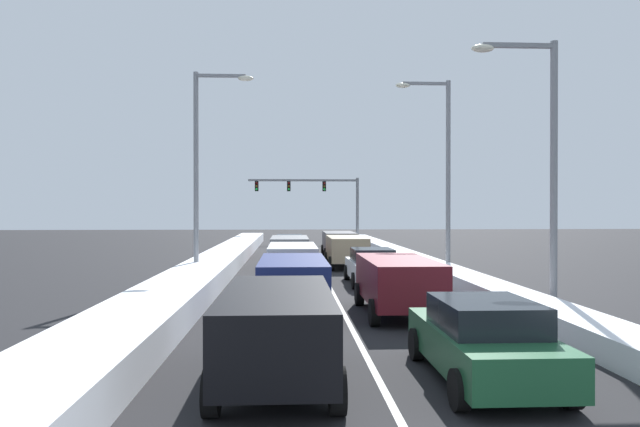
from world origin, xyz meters
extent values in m
plane|color=black|center=(0.00, 20.69, 0.00)|extent=(134.50, 134.50, 0.00)
cube|color=silver|center=(0.00, 25.87, 0.00)|extent=(0.14, 56.90, 0.01)
cube|color=white|center=(5.30, 25.87, 0.31)|extent=(1.40, 56.90, 0.62)
cube|color=white|center=(-5.30, 25.87, 0.41)|extent=(2.13, 56.90, 0.81)
cube|color=#1E5633|center=(1.89, 6.12, 0.63)|extent=(1.82, 4.50, 0.70)
cube|color=black|center=(1.89, 5.97, 1.23)|extent=(1.64, 2.20, 0.55)
cube|color=red|center=(1.20, 3.92, 0.75)|extent=(0.24, 0.08, 0.14)
cube|color=red|center=(2.59, 3.92, 0.75)|extent=(0.24, 0.08, 0.14)
cylinder|color=black|center=(1.00, 7.67, 0.33)|extent=(0.22, 0.66, 0.66)
cylinder|color=black|center=(2.78, 7.67, 0.33)|extent=(0.22, 0.66, 0.66)
cylinder|color=black|center=(1.00, 4.57, 0.33)|extent=(0.22, 0.66, 0.66)
cylinder|color=black|center=(2.78, 4.57, 0.33)|extent=(0.22, 0.66, 0.66)
cube|color=maroon|center=(1.60, 12.94, 1.04)|extent=(1.95, 4.90, 1.25)
cube|color=black|center=(1.60, 10.53, 1.32)|extent=(1.56, 0.06, 0.55)
cube|color=red|center=(0.82, 10.54, 0.94)|extent=(0.20, 0.08, 0.28)
cube|color=red|center=(2.38, 10.54, 0.94)|extent=(0.20, 0.08, 0.28)
cylinder|color=black|center=(0.64, 14.64, 0.37)|extent=(0.25, 0.74, 0.74)
cylinder|color=black|center=(2.55, 14.64, 0.37)|extent=(0.25, 0.74, 0.74)
cylinder|color=black|center=(0.64, 11.24, 0.37)|extent=(0.25, 0.74, 0.74)
cylinder|color=black|center=(2.55, 11.24, 0.37)|extent=(0.25, 0.74, 0.74)
cube|color=silver|center=(1.82, 20.13, 0.63)|extent=(1.82, 4.50, 0.70)
cube|color=black|center=(1.82, 19.98, 1.23)|extent=(1.64, 2.20, 0.55)
cube|color=red|center=(1.13, 17.93, 0.75)|extent=(0.24, 0.08, 0.14)
cube|color=red|center=(2.51, 17.93, 0.75)|extent=(0.24, 0.08, 0.14)
cylinder|color=black|center=(0.93, 21.68, 0.33)|extent=(0.22, 0.66, 0.66)
cylinder|color=black|center=(2.71, 21.68, 0.33)|extent=(0.22, 0.66, 0.66)
cylinder|color=black|center=(0.93, 18.58, 0.33)|extent=(0.22, 0.66, 0.66)
cylinder|color=black|center=(2.71, 18.58, 0.33)|extent=(0.22, 0.66, 0.66)
cube|color=#937F60|center=(1.45, 27.23, 1.04)|extent=(1.95, 4.90, 1.25)
cube|color=black|center=(1.45, 24.82, 1.32)|extent=(1.56, 0.06, 0.55)
cube|color=red|center=(0.67, 24.83, 0.94)|extent=(0.20, 0.08, 0.28)
cube|color=red|center=(2.23, 24.83, 0.94)|extent=(0.20, 0.08, 0.28)
cylinder|color=black|center=(0.50, 28.93, 0.37)|extent=(0.25, 0.74, 0.74)
cylinder|color=black|center=(2.41, 28.93, 0.37)|extent=(0.25, 0.74, 0.74)
cylinder|color=black|center=(0.50, 25.53, 0.37)|extent=(0.25, 0.74, 0.74)
cylinder|color=black|center=(2.41, 25.53, 0.37)|extent=(0.25, 0.74, 0.74)
cube|color=#38383D|center=(1.60, 33.70, 1.04)|extent=(1.95, 4.90, 1.25)
cube|color=black|center=(1.60, 31.29, 1.32)|extent=(1.56, 0.06, 0.55)
cube|color=red|center=(0.82, 31.30, 0.94)|extent=(0.20, 0.08, 0.28)
cube|color=red|center=(2.38, 31.30, 0.94)|extent=(0.20, 0.08, 0.28)
cylinder|color=black|center=(0.65, 35.40, 0.37)|extent=(0.25, 0.74, 0.74)
cylinder|color=black|center=(2.56, 35.40, 0.37)|extent=(0.25, 0.74, 0.74)
cylinder|color=black|center=(0.65, 32.00, 0.37)|extent=(0.25, 0.74, 0.74)
cylinder|color=black|center=(2.56, 32.00, 0.37)|extent=(0.25, 0.74, 0.74)
cube|color=black|center=(-1.87, 6.19, 1.04)|extent=(1.95, 4.90, 1.25)
cube|color=black|center=(-1.87, 3.78, 1.32)|extent=(1.56, 0.06, 0.55)
cube|color=red|center=(-2.65, 3.79, 0.94)|extent=(0.20, 0.08, 0.28)
cube|color=red|center=(-1.09, 3.79, 0.94)|extent=(0.20, 0.08, 0.28)
cylinder|color=black|center=(-2.82, 7.89, 0.37)|extent=(0.25, 0.74, 0.74)
cylinder|color=black|center=(-0.91, 7.89, 0.37)|extent=(0.25, 0.74, 0.74)
cylinder|color=black|center=(-2.82, 4.49, 0.37)|extent=(0.25, 0.74, 0.74)
cylinder|color=black|center=(-0.91, 4.49, 0.37)|extent=(0.25, 0.74, 0.74)
cube|color=navy|center=(-1.54, 13.01, 1.04)|extent=(1.95, 4.90, 1.25)
cube|color=black|center=(-1.54, 10.60, 1.32)|extent=(1.56, 0.06, 0.55)
cube|color=red|center=(-2.32, 10.61, 0.94)|extent=(0.20, 0.08, 0.28)
cube|color=red|center=(-0.76, 10.61, 0.94)|extent=(0.20, 0.08, 0.28)
cylinder|color=black|center=(-2.49, 14.71, 0.37)|extent=(0.25, 0.74, 0.74)
cylinder|color=black|center=(-0.58, 14.71, 0.37)|extent=(0.25, 0.74, 0.74)
cylinder|color=black|center=(-2.49, 11.31, 0.37)|extent=(0.25, 0.74, 0.74)
cylinder|color=black|center=(-0.58, 11.31, 0.37)|extent=(0.25, 0.74, 0.74)
cube|color=#B7BABF|center=(-1.52, 19.91, 1.04)|extent=(1.95, 4.90, 1.25)
cube|color=black|center=(-1.52, 17.50, 1.32)|extent=(1.56, 0.06, 0.55)
cube|color=red|center=(-2.30, 17.51, 0.94)|extent=(0.20, 0.08, 0.28)
cube|color=red|center=(-0.74, 17.51, 0.94)|extent=(0.20, 0.08, 0.28)
cylinder|color=black|center=(-2.47, 21.61, 0.37)|extent=(0.25, 0.74, 0.74)
cylinder|color=black|center=(-0.56, 21.61, 0.37)|extent=(0.25, 0.74, 0.74)
cylinder|color=black|center=(-2.47, 18.21, 0.37)|extent=(0.25, 0.74, 0.74)
cylinder|color=black|center=(-0.56, 18.21, 0.37)|extent=(0.25, 0.74, 0.74)
cube|color=slate|center=(-1.63, 27.02, 1.04)|extent=(1.95, 4.90, 1.25)
cube|color=black|center=(-1.63, 24.61, 1.32)|extent=(1.56, 0.06, 0.55)
cube|color=red|center=(-2.41, 24.62, 0.94)|extent=(0.20, 0.08, 0.28)
cube|color=red|center=(-0.85, 24.62, 0.94)|extent=(0.20, 0.08, 0.28)
cylinder|color=black|center=(-2.59, 28.72, 0.37)|extent=(0.25, 0.74, 0.74)
cylinder|color=black|center=(-0.68, 28.72, 0.37)|extent=(0.25, 0.74, 0.74)
cylinder|color=black|center=(-2.59, 25.32, 0.37)|extent=(0.25, 0.74, 0.74)
cylinder|color=black|center=(-0.68, 25.32, 0.37)|extent=(0.25, 0.74, 0.74)
cube|color=maroon|center=(-1.63, 33.84, 0.63)|extent=(1.82, 4.50, 0.70)
cube|color=black|center=(-1.63, 33.69, 1.23)|extent=(1.64, 2.20, 0.55)
cube|color=red|center=(-2.32, 31.64, 0.75)|extent=(0.24, 0.08, 0.14)
cube|color=red|center=(-0.94, 31.64, 0.75)|extent=(0.24, 0.08, 0.14)
cylinder|color=black|center=(-2.52, 35.39, 0.33)|extent=(0.22, 0.66, 0.66)
cylinder|color=black|center=(-0.74, 35.39, 0.33)|extent=(0.22, 0.66, 0.66)
cylinder|color=black|center=(-2.52, 32.29, 0.33)|extent=(0.22, 0.66, 0.66)
cylinder|color=black|center=(-0.74, 32.29, 0.33)|extent=(0.22, 0.66, 0.66)
cylinder|color=slate|center=(4.90, 51.73, 3.10)|extent=(0.28, 0.28, 6.20)
cube|color=slate|center=(-0.33, 51.73, 5.95)|extent=(10.46, 0.20, 0.20)
cube|color=black|center=(1.70, 51.73, 5.38)|extent=(0.34, 0.34, 0.95)
sphere|color=#4C0A0A|center=(1.70, 51.54, 5.66)|extent=(0.22, 0.22, 0.22)
sphere|color=#593F0C|center=(1.70, 51.54, 5.38)|extent=(0.22, 0.22, 0.22)
sphere|color=green|center=(1.70, 51.54, 5.09)|extent=(0.22, 0.22, 0.22)
cube|color=black|center=(-1.70, 51.73, 5.38)|extent=(0.34, 0.34, 0.95)
sphere|color=#4C0A0A|center=(-1.70, 51.54, 5.66)|extent=(0.22, 0.22, 0.22)
sphere|color=#593F0C|center=(-1.70, 51.54, 5.38)|extent=(0.22, 0.22, 0.22)
sphere|color=green|center=(-1.70, 51.54, 5.09)|extent=(0.22, 0.22, 0.22)
cube|color=black|center=(-4.76, 51.73, 5.38)|extent=(0.34, 0.34, 0.95)
sphere|color=#4C0A0A|center=(-4.76, 51.54, 5.66)|extent=(0.22, 0.22, 0.22)
sphere|color=#593F0C|center=(-4.76, 51.54, 5.38)|extent=(0.22, 0.22, 0.22)
sphere|color=green|center=(-4.76, 51.54, 5.09)|extent=(0.22, 0.22, 0.22)
cylinder|color=gray|center=(6.36, 12.93, 4.12)|extent=(0.22, 0.22, 8.24)
cube|color=gray|center=(5.26, 12.93, 8.09)|extent=(2.20, 0.14, 0.14)
ellipsoid|color=#EAE5C6|center=(4.16, 12.93, 7.99)|extent=(0.70, 0.36, 0.24)
cylinder|color=gray|center=(5.95, 23.28, 4.66)|extent=(0.22, 0.22, 9.31)
cube|color=gray|center=(4.85, 23.28, 9.16)|extent=(2.20, 0.14, 0.14)
ellipsoid|color=#EAE5C6|center=(3.75, 23.28, 9.06)|extent=(0.70, 0.36, 0.24)
cylinder|color=gray|center=(-5.79, 21.87, 4.62)|extent=(0.22, 0.22, 9.25)
cube|color=gray|center=(-4.69, 21.87, 9.10)|extent=(2.20, 0.14, 0.14)
ellipsoid|color=#EAE5C6|center=(-3.59, 21.87, 9.00)|extent=(0.70, 0.36, 0.24)
camera|label=1|loc=(-1.64, -4.43, 3.14)|focal=32.94mm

